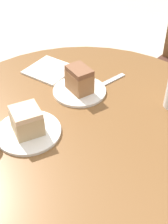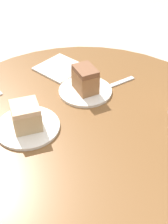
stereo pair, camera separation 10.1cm
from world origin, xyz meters
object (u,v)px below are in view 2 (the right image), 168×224
at_px(plate_far, 28,127).
at_px(cake_slice_far, 26,116).
at_px(cake_slice_near, 85,79).
at_px(plate_near, 85,91).

height_order(plate_far, cake_slice_far, cake_slice_far).
bearing_deg(cake_slice_near, cake_slice_far, -90.58).
height_order(plate_far, cake_slice_near, cake_slice_near).
bearing_deg(cake_slice_far, cake_slice_near, 89.42).
distance_m(plate_near, cake_slice_far, 0.28).
xyz_separation_m(plate_near, cake_slice_near, (0.00, 0.00, 0.05)).
bearing_deg(plate_near, plate_far, -90.58).
bearing_deg(cake_slice_far, plate_far, 180.00).
relative_size(plate_near, plate_far, 0.95).
height_order(plate_near, cake_slice_near, cake_slice_near).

